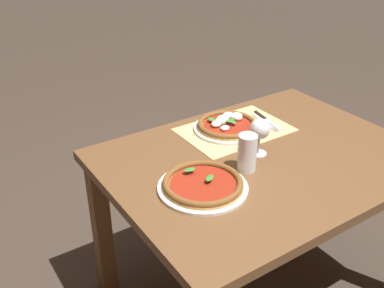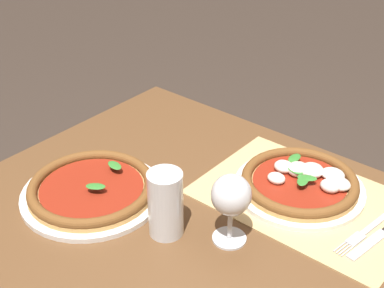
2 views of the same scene
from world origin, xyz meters
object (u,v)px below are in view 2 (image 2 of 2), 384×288
at_px(knife, 381,235).
at_px(pint_glass, 166,205).
at_px(pizza_far, 92,189).
at_px(fork, 365,232).
at_px(wine_glass, 231,198).
at_px(pizza_near, 301,183).

bearing_deg(knife, pint_glass, 37.62).
bearing_deg(pizza_far, fork, -152.69).
relative_size(wine_glass, pint_glass, 1.07).
relative_size(pizza_far, pint_glass, 2.21).
distance_m(pizza_near, knife, 0.21).
bearing_deg(pizza_near, knife, 171.02).
bearing_deg(wine_glass, pizza_near, -96.46).
bearing_deg(pizza_far, knife, -152.98).
relative_size(pint_glass, knife, 0.67).
bearing_deg(wine_glass, fork, -136.83).
distance_m(pizza_near, fork, 0.19).
height_order(pizza_far, knife, pizza_far).
relative_size(fork, knife, 0.93).
bearing_deg(wine_glass, pizza_far, 13.99).
distance_m(wine_glass, knife, 0.33).
height_order(pizza_far, pint_glass, pint_glass).
bearing_deg(fork, pint_glass, 38.80).
bearing_deg(knife, pizza_near, -8.98).
bearing_deg(pizza_near, pizza_far, 42.09).
relative_size(pint_glass, fork, 0.72).
height_order(wine_glass, fork, wine_glass).
distance_m(pizza_far, pint_glass, 0.22).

